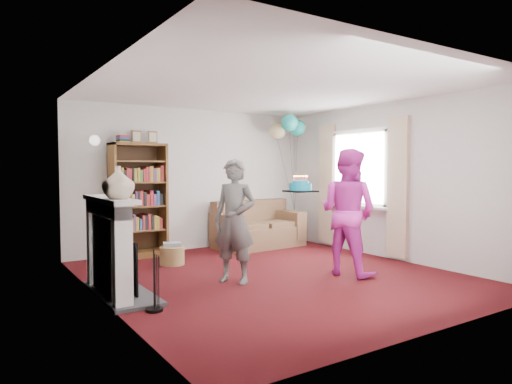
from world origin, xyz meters
TOP-DOWN VIEW (x-y plane):
  - ground at (0.00, 0.00)m, footprint 5.00×5.00m
  - wall_back at (0.00, 2.51)m, footprint 4.50×0.02m
  - wall_left at (-2.26, 0.00)m, footprint 0.02×5.00m
  - wall_right at (2.26, 0.00)m, footprint 0.02×5.00m
  - ceiling at (0.00, 0.00)m, footprint 4.50×5.00m
  - fireplace at (-2.09, 0.19)m, footprint 0.55×1.80m
  - window_bay at (2.21, 0.60)m, footprint 0.14×2.02m
  - wall_sconce at (-1.75, 2.36)m, footprint 0.16×0.23m
  - bookcase at (-1.10, 2.30)m, footprint 0.88×0.42m
  - sofa at (1.07, 2.07)m, footprint 1.60×0.85m
  - wicker_basket at (-0.88, 1.41)m, footprint 0.37×0.37m
  - person_striped at (-0.62, -0.01)m, footprint 0.62×0.68m
  - person_magenta at (0.89, -0.47)m, footprint 0.85×0.97m
  - birthday_cake at (0.36, -0.11)m, footprint 0.36×0.36m
  - balloons at (1.69, 1.95)m, footprint 0.64×0.70m
  - mantel_vase at (-2.12, -0.15)m, footprint 0.37×0.37m

SIDE VIEW (x-z plane):
  - ground at x=0.00m, z-range 0.00..0.00m
  - wicker_basket at x=-0.88m, z-range -0.02..0.32m
  - sofa at x=1.07m, z-range -0.10..0.74m
  - fireplace at x=-2.09m, z-range -0.05..1.07m
  - person_striped at x=-0.62m, z-range 0.00..1.57m
  - person_magenta at x=0.89m, z-range 0.00..1.71m
  - bookcase at x=-1.10m, z-range -0.12..1.94m
  - birthday_cake at x=0.36m, z-range 1.08..1.31m
  - window_bay at x=2.21m, z-range 0.10..2.30m
  - wall_back at x=0.00m, z-range 0.00..2.50m
  - wall_left at x=-2.26m, z-range 0.00..2.50m
  - wall_right at x=2.26m, z-range 0.00..2.50m
  - mantel_vase at x=-2.12m, z-range 1.12..1.47m
  - wall_sconce at x=-1.75m, z-range 1.80..1.96m
  - balloons at x=1.69m, z-range 1.33..3.11m
  - ceiling at x=0.00m, z-range 2.50..2.51m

